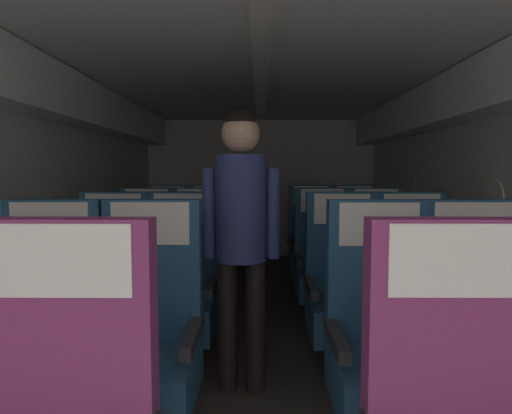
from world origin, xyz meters
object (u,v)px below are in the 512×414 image
object	(u,v)px
seat_d_right_window	(323,265)
seat_e_left_aisle	(211,248)
seat_d_left_window	(145,265)
seat_e_right_aisle	(356,248)
seat_b_left_window	(44,344)
seat_b_right_aisle	(479,345)
seat_b_left_aisle	(147,344)
seat_d_left_aisle	(198,265)
seat_d_right_aisle	(378,266)
flight_attendant	(241,220)
seat_c_right_window	(343,293)
seat_c_left_aisle	(180,293)
seat_e_right_window	(312,248)
seat_b_right_window	(382,347)
seat_c_right_aisle	(414,294)
seat_e_left_window	(166,248)
seat_c_left_window	(111,293)

from	to	relation	value
seat_d_right_window	seat_e_left_aisle	size ratio (longest dim) A/B	1.00
seat_d_left_window	seat_e_right_aisle	world-z (taller)	same
seat_b_left_window	seat_b_right_aisle	world-z (taller)	same
seat_b_left_aisle	seat_d_left_aisle	xyz separation A→B (m)	(-0.01, 1.69, 0.00)
seat_d_right_aisle	flight_attendant	world-z (taller)	flight_attendant
seat_c_right_window	seat_b_left_aisle	bearing A→B (deg)	-141.49
seat_c_left_aisle	flight_attendant	world-z (taller)	flight_attendant
seat_b_left_aisle	seat_d_left_window	bearing A→B (deg)	105.22
seat_d_left_window	seat_e_right_aisle	size ratio (longest dim) A/B	1.00
seat_e_right_aisle	flight_attendant	world-z (taller)	flight_attendant
seat_c_left_aisle	seat_e_left_aisle	size ratio (longest dim) A/B	1.00
seat_c_left_aisle	seat_b_left_aisle	bearing A→B (deg)	-89.44
seat_b_right_aisle	seat_d_right_window	size ratio (longest dim) A/B	1.00
seat_e_right_window	seat_b_right_window	bearing A→B (deg)	-89.76
seat_c_right_aisle	seat_e_right_window	distance (m)	1.76
seat_b_left_aisle	seat_e_right_aisle	xyz separation A→B (m)	(1.50, 2.54, 0.00)
seat_d_right_window	seat_b_right_aisle	bearing A→B (deg)	-74.87
seat_c_right_aisle	seat_e_left_aisle	xyz separation A→B (m)	(-1.51, 1.69, 0.00)
seat_d_left_aisle	seat_e_right_aisle	distance (m)	1.74
seat_b_left_window	seat_b_right_window	bearing A→B (deg)	-0.49
seat_b_right_aisle	seat_e_left_aisle	size ratio (longest dim) A/B	1.00
seat_b_left_aisle	seat_e_left_window	world-z (taller)	same
seat_b_left_window	seat_d_left_window	size ratio (longest dim) A/B	1.00
seat_e_left_aisle	seat_d_right_aisle	bearing A→B (deg)	-29.69
seat_c_left_aisle	seat_e_left_window	world-z (taller)	same
seat_c_right_aisle	seat_d_left_aisle	world-z (taller)	same
seat_e_left_aisle	flight_attendant	size ratio (longest dim) A/B	0.70
seat_e_left_aisle	flight_attendant	bearing A→B (deg)	-78.74
seat_b_right_aisle	seat_c_right_aisle	bearing A→B (deg)	89.79
seat_b_right_aisle	seat_e_right_window	xyz separation A→B (m)	(-0.46, 2.54, 0.00)
flight_attendant	seat_d_right_window	bearing A→B (deg)	-109.54
seat_c_left_aisle	flight_attendant	distance (m)	0.75
seat_b_left_window	seat_c_right_aisle	world-z (taller)	same
seat_b_left_aisle	seat_d_left_aisle	world-z (taller)	same
seat_d_left_window	seat_d_left_aisle	bearing A→B (deg)	2.27
seat_e_right_aisle	seat_d_left_aisle	bearing A→B (deg)	-150.82
seat_b_right_window	seat_e_right_window	bearing A→B (deg)	90.24
seat_c_right_aisle	seat_b_left_window	bearing A→B (deg)	-156.87
seat_d_right_window	seat_d_left_aisle	bearing A→B (deg)	-179.48
seat_b_right_window	seat_d_left_window	size ratio (longest dim) A/B	1.00
seat_d_left_window	seat_e_left_window	bearing A→B (deg)	90.85
seat_c_left_window	seat_e_left_window	world-z (taller)	same
seat_c_left_aisle	seat_d_right_aisle	xyz separation A→B (m)	(1.51, 0.83, 0.00)
seat_c_left_window	seat_c_right_window	bearing A→B (deg)	0.23
seat_d_right_aisle	seat_c_left_aisle	bearing A→B (deg)	-151.20
seat_b_left_window	seat_c_right_window	xyz separation A→B (m)	(1.52, 0.85, 0.00)
seat_b_left_window	seat_e_right_window	bearing A→B (deg)	59.21
seat_b_left_aisle	seat_e_right_aisle	size ratio (longest dim) A/B	1.00
seat_c_right_aisle	seat_d_left_window	xyz separation A→B (m)	(-1.96, 0.84, 0.00)
seat_d_right_window	seat_e_left_aisle	bearing A→B (deg)	141.59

